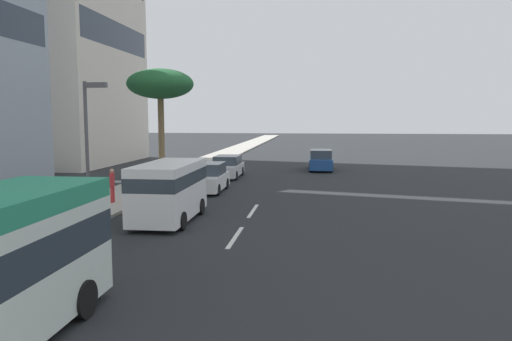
# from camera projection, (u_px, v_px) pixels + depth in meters

# --- Properties ---
(ground_plane) EXTENTS (198.00, 198.00, 0.00)m
(ground_plane) POSITION_uv_depth(u_px,v_px,m) (275.00, 178.00, 34.87)
(ground_plane) COLOR #26282B
(sidewalk_right) EXTENTS (162.00, 3.51, 0.15)m
(sidewalk_right) POSITION_uv_depth(u_px,v_px,m) (173.00, 175.00, 35.78)
(sidewalk_right) COLOR #B2ADA3
(sidewalk_right) RESTS_ON ground_plane
(lane_stripe_mid) EXTENTS (3.20, 0.16, 0.01)m
(lane_stripe_mid) POSITION_uv_depth(u_px,v_px,m) (235.00, 237.00, 17.56)
(lane_stripe_mid) COLOR silver
(lane_stripe_mid) RESTS_ON ground_plane
(lane_stripe_far) EXTENTS (3.20, 0.16, 0.01)m
(lane_stripe_far) POSITION_uv_depth(u_px,v_px,m) (253.00, 211.00, 22.51)
(lane_stripe_far) COLOR silver
(lane_stripe_far) RESTS_ON ground_plane
(car_second) EXTENTS (4.69, 1.91, 1.71)m
(car_second) POSITION_uv_depth(u_px,v_px,m) (321.00, 160.00, 39.86)
(car_second) COLOR #1E478C
(car_second) RESTS_ON ground_plane
(car_third) EXTENTS (4.24, 1.91, 1.67)m
(car_third) POSITION_uv_depth(u_px,v_px,m) (208.00, 178.00, 28.41)
(car_third) COLOR white
(car_third) RESTS_ON ground_plane
(car_fourth) EXTENTS (4.57, 1.93, 1.57)m
(car_fourth) POSITION_uv_depth(u_px,v_px,m) (227.00, 167.00, 35.12)
(car_fourth) COLOR silver
(car_fourth) RESTS_ON ground_plane
(van_fifth) EXTENTS (5.14, 2.15, 2.46)m
(van_fifth) POSITION_uv_depth(u_px,v_px,m) (169.00, 188.00, 20.17)
(van_fifth) COLOR white
(van_fifth) RESTS_ON ground_plane
(pedestrian_near_lamp) EXTENTS (0.37, 0.31, 1.68)m
(pedestrian_near_lamp) POSITION_uv_depth(u_px,v_px,m) (112.00, 184.00, 23.83)
(pedestrian_near_lamp) COLOR red
(pedestrian_near_lamp) RESTS_ON sidewalk_right
(palm_tree) EXTENTS (4.36, 4.36, 7.37)m
(palm_tree) POSITION_uv_depth(u_px,v_px,m) (160.00, 85.00, 31.76)
(palm_tree) COLOR brown
(palm_tree) RESTS_ON sidewalk_right
(street_lamp) EXTENTS (0.24, 0.97, 5.61)m
(street_lamp) POSITION_uv_depth(u_px,v_px,m) (89.00, 133.00, 19.24)
(street_lamp) COLOR #4C4C51
(street_lamp) RESTS_ON sidewalk_right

